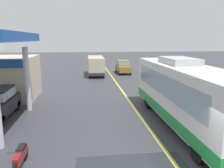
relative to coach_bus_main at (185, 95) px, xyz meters
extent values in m
plane|color=#38383D|center=(-2.06, 14.10, -1.72)|extent=(120.00, 120.00, 0.00)
cube|color=#D8CC4C|center=(-2.06, 9.10, -1.72)|extent=(0.16, 50.00, 0.01)
cube|color=white|center=(0.00, 0.01, 0.16)|extent=(2.50, 11.00, 2.90)
cube|color=#1E8C3F|center=(0.00, 0.01, -0.94)|extent=(2.54, 11.04, 0.56)
cube|color=#8C9EAD|center=(-1.27, 0.01, 0.61)|extent=(0.06, 9.35, 1.10)
cube|color=#8C9EAD|center=(1.27, 0.01, 0.61)|extent=(0.06, 9.35, 1.10)
cube|color=#B2B2B7|center=(0.00, 1.01, 1.79)|extent=(1.60, 2.80, 0.36)
cylinder|color=black|center=(-1.10, -3.89, -1.22)|extent=(0.30, 1.00, 1.00)
cylinder|color=black|center=(-1.10, 3.31, -1.22)|extent=(0.30, 1.00, 1.00)
cylinder|color=black|center=(1.10, 3.31, -1.22)|extent=(0.30, 1.00, 1.00)
cylinder|color=silver|center=(-9.28, 3.71, 0.58)|extent=(0.36, 0.36, 4.60)
cylinder|color=black|center=(-10.05, 0.82, -1.40)|extent=(0.20, 0.64, 0.64)
cylinder|color=black|center=(-10.05, 3.82, -1.40)|extent=(0.20, 0.64, 0.64)
cube|color=#BFB799|center=(-4.05, 18.41, -0.33)|extent=(2.00, 6.00, 2.10)
cube|color=#8C9EAD|center=(-4.05, 18.41, 0.07)|extent=(2.04, 5.10, 0.80)
cube|color=#2D2D33|center=(-4.05, 15.36, -1.18)|extent=(1.90, 0.16, 0.36)
cylinder|color=black|center=(-4.93, 16.41, -1.34)|extent=(0.22, 0.76, 0.76)
cylinder|color=black|center=(-3.17, 16.41, -1.34)|extent=(0.22, 0.76, 0.76)
cylinder|color=black|center=(-4.93, 20.41, -1.34)|extent=(0.22, 0.76, 0.76)
cylinder|color=black|center=(-3.17, 20.41, -1.34)|extent=(0.22, 0.76, 0.76)
cylinder|color=black|center=(-7.89, -2.87, -1.42)|extent=(0.10, 0.60, 0.60)
cube|color=maroon|center=(-7.89, -3.47, -1.22)|extent=(0.20, 1.30, 0.36)
cube|color=black|center=(-7.89, -3.32, -1.00)|extent=(0.24, 0.60, 0.12)
cylinder|color=#2D2D33|center=(-7.89, -4.02, -0.82)|extent=(0.55, 0.04, 0.04)
cube|color=olive|center=(-0.15, 19.58, -1.00)|extent=(1.70, 4.20, 0.80)
cube|color=olive|center=(-0.15, 19.78, -0.25)|extent=(1.50, 2.31, 0.70)
cube|color=#8C9EAD|center=(-0.15, 19.78, -0.25)|extent=(1.53, 2.35, 0.49)
cylinder|color=black|center=(-0.90, 18.08, -1.40)|extent=(0.20, 0.64, 0.64)
cylinder|color=black|center=(0.60, 18.08, -1.40)|extent=(0.20, 0.64, 0.64)
cylinder|color=black|center=(-0.90, 21.08, -1.40)|extent=(0.20, 0.64, 0.64)
cylinder|color=black|center=(0.60, 21.08, -1.40)|extent=(0.20, 0.64, 0.64)
camera|label=1|loc=(-5.40, -11.46, 3.01)|focal=35.94mm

